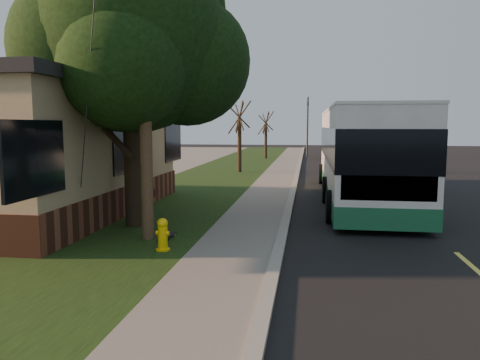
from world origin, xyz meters
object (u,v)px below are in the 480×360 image
Objects in this scene: fire_hydrant at (163,235)px; leafy_tree at (134,42)px; skateboarder at (147,192)px; skateboard_main at (167,236)px; distant_car at (335,150)px; transit_bus at (361,152)px; bare_tree_far at (266,136)px; dumpster at (76,177)px; traffic_signal at (308,122)px; utility_pole at (144,52)px; bare_tree_near at (240,138)px.

leafy_tree is at bearing 120.67° from fire_hydrant.
skateboarder reaches higher than skateboard_main.
fire_hydrant is at bearing -59.33° from leafy_tree.
fire_hydrant is at bearing -106.27° from distant_car.
leafy_tree is at bearing -138.69° from transit_bus.
bare_tree_far is at bearing 90.33° from skateboard_main.
distant_car is (0.23, 21.74, -1.09)m from transit_bus.
bare_tree_far is at bearing 72.66° from dumpster.
leafy_tree is 27.56m from bare_tree_far.
bare_tree_far is 21.85m from dumpster.
traffic_signal reaches higher than dumpster.
utility_pole is at bearing -52.91° from dumpster.
bare_tree_near is 10.77m from dumpster.
fire_hydrant is 0.16× the size of distant_car.
leafy_tree is 9.57m from dumpster.
dumpster is at bearing 127.09° from utility_pole.
utility_pole is 1.16× the size of leafy_tree.
traffic_signal is 1.21× the size of distant_car.
traffic_signal reaches higher than skateboard_main.
bare_tree_far is 6.04m from distant_car.
utility_pole is at bearing -127.93° from transit_bus.
bare_tree_near is 15.08m from skateboarder.
skateboard_main is 0.60× the size of dumpster.
transit_bus is at bearing -56.56° from bare_tree_near.
skateboard_main is (1.34, -1.59, -5.03)m from leafy_tree.
leafy_tree is 4.34× the size of skateboarder.
transit_bus reaches higher than dumpster.
skateboard_main is (0.17, -28.94, -1.87)m from bare_tree_far.
bare_tree_near is 12.01m from bare_tree_far.
traffic_signal is at bearing 48.81° from bare_tree_far.
bare_tree_far is at bearing 177.87° from distant_car.
transit_bus is 8.52× the size of dumpster.
transit_bus is (5.27, 8.66, 1.43)m from fire_hydrant.
fire_hydrant is 0.06× the size of transit_bus.
dumpster is at bearing 177.51° from transit_bus.
transit_bus reaches higher than fire_hydrant.
transit_bus is 14.31× the size of skateboard_main.
leafy_tree is at bearing 96.31° from skateboarder.
bare_tree_near reaches higher than fire_hydrant.
bare_tree_far is at bearing 90.76° from fire_hydrant.
bare_tree_near is at bearing 87.50° from leafy_tree.
transit_bus is (5.67, -21.34, -0.14)m from bare_tree_far.
dumpster is (-12.17, 0.53, -1.22)m from transit_bus.
dumpster is at bearing -111.95° from traffic_signal.
skateboarder is at bearing -91.94° from bare_tree_near.
traffic_signal is (3.50, 4.00, 1.16)m from bare_tree_far.
bare_tree_far is at bearing 87.61° from bare_tree_near.
bare_tree_near is 2.83× the size of dumpster.
distant_car is (6.91, 27.43, -0.19)m from skateboarder.
skateboarder is at bearing -48.55° from dumpster.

